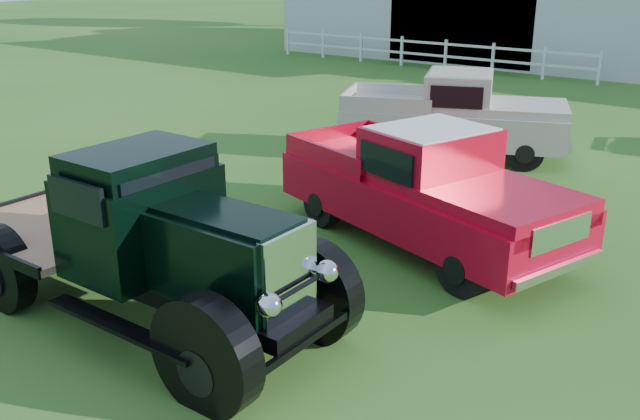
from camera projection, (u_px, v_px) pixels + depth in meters
The scene contains 5 objects.
ground at pixel (256, 305), 9.58m from camera, with size 120.00×120.00×0.00m, color #215D17.
fence_rail at pixel (423, 53), 29.05m from camera, with size 14.20×0.16×1.20m, color white, non-canonical shape.
vintage_flatbed at pixel (138, 236), 8.89m from camera, with size 5.74×2.27×2.27m, color black, non-canonical shape.
red_pickup at pixel (424, 185), 11.31m from camera, with size 5.39×2.07×1.96m, color red, non-canonical shape.
white_pickup at pixel (453, 115), 16.29m from camera, with size 5.20×2.01×1.91m, color beige, non-canonical shape.
Camera 1 is at (5.67, -6.48, 4.47)m, focal length 40.00 mm.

